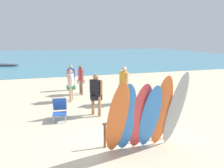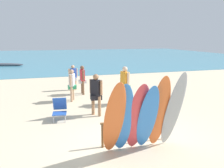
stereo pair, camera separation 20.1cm
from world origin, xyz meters
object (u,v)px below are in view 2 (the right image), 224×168
Objects in this scene: surfboard_blue_3 at (147,118)px; beachgoer_by_water at (125,83)px; surfboard_orange_0 at (114,119)px; surfboard_red_2 at (138,118)px; surfboard_rack at (135,126)px; beachgoer_midbeach at (73,76)px; surfboard_orange_4 at (159,113)px; beach_chair_red at (60,108)px; beachgoer_photographing at (96,92)px; beachgoer_strolling at (82,78)px; surfboard_grey_5 at (173,110)px; distant_boat at (4,65)px; beachgoer_near_rack at (72,83)px; surfboard_blue_1 at (123,119)px.

beachgoer_by_water is (0.87, 4.38, 0.04)m from surfboard_blue_3.
surfboard_red_2 is (0.66, 0.07, -0.05)m from surfboard_orange_0.
beachgoer_midbeach reaches higher than surfboard_rack.
surfboard_red_2 reaches higher than beachgoer_midbeach.
surfboard_orange_4 is 2.68× the size of beach_chair_red.
surfboard_orange_4 is 3.32m from beachgoer_photographing.
surfboard_red_2 is at bearing 150.41° from beachgoer_photographing.
surfboard_red_2 reaches higher than beachgoer_strolling.
beachgoer_by_water is at bearing 28.70° from beach_chair_red.
surfboard_grey_5 is (0.39, -0.06, 0.04)m from surfboard_orange_4.
beach_chair_red is at bearing 133.82° from surfboard_orange_4.
surfboard_rack is at bearing -70.87° from distant_boat.
distant_boat is (-7.03, 21.17, -0.83)m from surfboard_red_2.
beachgoer_near_rack reaches higher than beachgoer_midbeach.
surfboard_orange_0 is 0.94× the size of surfboard_grey_5.
beachgoer_by_water is at bearing 82.06° from surfboard_blue_3.
beachgoer_by_water is (0.12, 4.37, -0.10)m from surfboard_grey_5.
beachgoer_strolling is 2.86m from beachgoer_by_water.
surfboard_red_2 is 0.62m from surfboard_orange_4.
beachgoer_strolling is 0.37× the size of distant_boat.
beachgoer_by_water is (1.52, 4.30, 0.02)m from surfboard_blue_1.
beachgoer_near_rack is at bearing 104.80° from surfboard_rack.
beachgoer_strolling is at bearing 104.28° from surfboard_orange_4.
surfboard_grey_5 reaches higher than beachgoer_photographing.
surfboard_orange_0 reaches higher than surfboard_rack.
surfboard_orange_4 is (1.27, 0.07, 0.03)m from surfboard_orange_0.
beachgoer_photographing is at bearing 105.81° from surfboard_blue_3.
beachgoer_photographing reaches higher than beachgoer_midbeach.
beachgoer_by_water is 2.13× the size of beach_chair_red.
beachgoer_near_rack is (-2.17, 5.53, -0.22)m from surfboard_grey_5.
surfboard_grey_5 is (1.00, -0.06, 0.13)m from surfboard_red_2.
surfboard_blue_1 is 0.49× the size of distant_boat.
surfboard_blue_3 reaches higher than beach_chair_red.
beachgoer_photographing is (-1.46, 3.20, -0.15)m from surfboard_grey_5.
surfboard_red_2 is 1.23× the size of beachgoer_photographing.
surfboard_grey_5 is at bearing -41.19° from beach_chair_red.
surfboard_rack is 2.48× the size of beach_chair_red.
surfboard_red_2 is 1.17× the size of beachgoer_by_water.
surfboard_orange_0 is at bearing 75.23° from beachgoer_midbeach.
surfboard_blue_1 is 3.14m from beachgoer_photographing.
beachgoer_photographing is (0.19, 3.21, -0.07)m from surfboard_orange_0.
surfboard_blue_3 reaches higher than beachgoer_by_water.
surfboard_orange_0 is (-0.79, -0.59, 0.49)m from surfboard_rack.
beachgoer_near_rack is at bearing 112.88° from surfboard_orange_4.
surfboard_orange_0 is 7.84m from beachgoer_midbeach.
surfboard_blue_1 is 0.65m from surfboard_blue_3.
beachgoer_strolling is 1.37m from beachgoer_near_rack.
surfboard_rack is at bearing 154.87° from beachgoer_photographing.
surfboard_red_2 is 0.89× the size of surfboard_grey_5.
surfboard_orange_0 is at bearing -62.54° from beach_chair_red.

